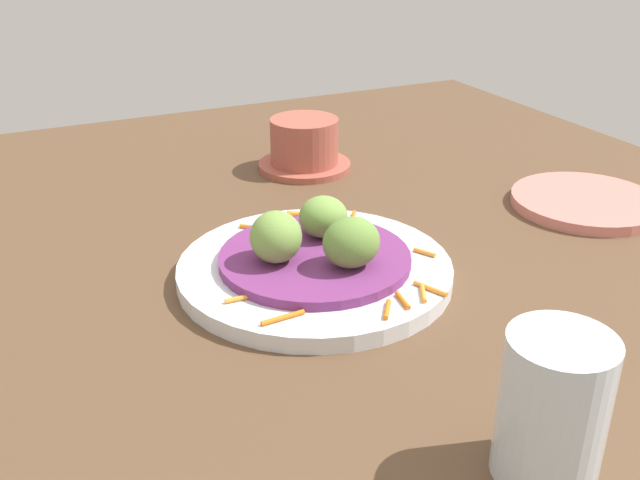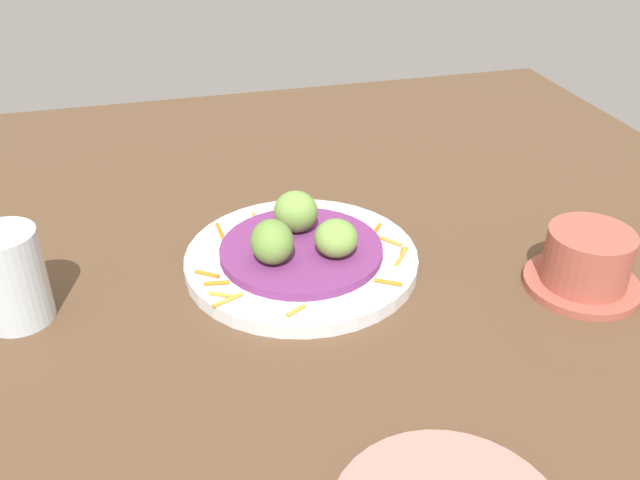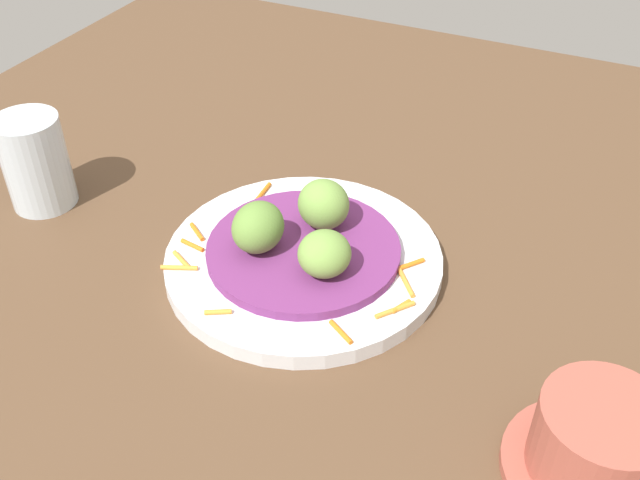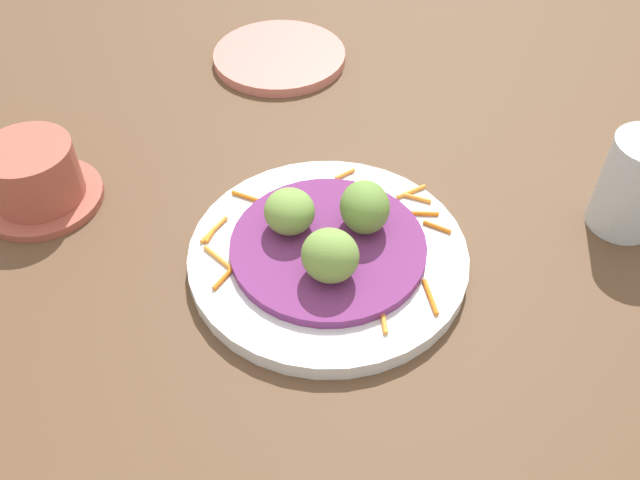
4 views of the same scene
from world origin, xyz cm
name	(u,v)px [view 3 (image 3 of 4)]	position (x,y,z in cm)	size (l,w,h in cm)	color
table_surface	(330,283)	(0.00, 0.00, 1.00)	(110.00, 110.00, 2.00)	brown
main_plate	(303,261)	(2.55, 0.21, 2.74)	(24.14, 24.14, 1.48)	silver
cabbage_bed	(302,251)	(2.55, 0.21, 3.92)	(16.83, 16.83, 0.87)	#702D6B
carrot_garnish	(292,263)	(2.76, 1.83, 3.68)	(22.09, 19.67, 0.40)	orange
guac_scoop_left	(324,254)	(-0.51, 2.30, 6.24)	(4.47, 4.37, 3.77)	#759E47
guac_scoop_center	(324,204)	(2.26, -3.48, 6.58)	(4.69, 4.44, 4.44)	#759E47
guac_scoop_right	(258,227)	(5.88, 1.81, 6.53)	(4.91, 4.26, 4.35)	olive
terracotta_bowl	(597,446)	(-23.51, 10.89, 4.88)	(11.33, 11.33, 6.31)	#A85142
water_glass	(35,162)	(29.93, 1.91, 6.59)	(6.17, 6.17, 9.18)	silver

